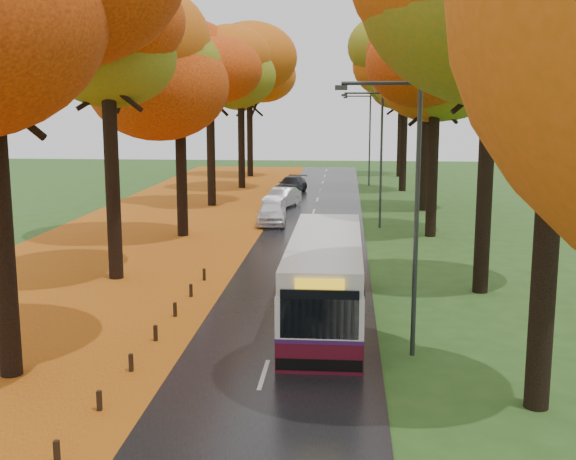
# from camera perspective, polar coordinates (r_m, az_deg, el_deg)

# --- Properties ---
(road) EXTENTS (6.50, 90.00, 0.04)m
(road) POSITION_cam_1_polar(r_m,az_deg,el_deg) (38.38, 1.30, -0.99)
(road) COLOR black
(road) RESTS_ON ground
(centre_line) EXTENTS (0.12, 90.00, 0.01)m
(centre_line) POSITION_cam_1_polar(r_m,az_deg,el_deg) (38.37, 1.30, -0.96)
(centre_line) COLOR silver
(centre_line) RESTS_ON road
(leaf_verge) EXTENTS (12.00, 90.00, 0.02)m
(leaf_verge) POSITION_cam_1_polar(r_m,az_deg,el_deg) (39.92, -11.71, -0.78)
(leaf_verge) COLOR maroon
(leaf_verge) RESTS_ON ground
(leaf_drift) EXTENTS (0.90, 90.00, 0.01)m
(leaf_drift) POSITION_cam_1_polar(r_m,az_deg,el_deg) (38.67, -3.22, -0.89)
(leaf_drift) COLOR #C37E14
(leaf_drift) RESTS_ON road
(trees_left) EXTENTS (9.20, 74.00, 13.88)m
(trees_left) POSITION_cam_1_polar(r_m,az_deg,el_deg) (40.81, -8.85, 12.98)
(trees_left) COLOR black
(trees_left) RESTS_ON ground
(trees_right) EXTENTS (9.30, 74.20, 13.96)m
(trees_right) POSITION_cam_1_polar(r_m,az_deg,el_deg) (39.90, 12.18, 13.17)
(trees_right) COLOR black
(trees_right) RESTS_ON ground
(bollard_row) EXTENTS (0.11, 23.51, 0.52)m
(bollard_row) POSITION_cam_1_polar(r_m,az_deg,el_deg) (19.61, -13.41, -11.51)
(bollard_row) COLOR black
(bollard_row) RESTS_ON ground
(streetlamp_near) EXTENTS (2.45, 0.18, 8.00)m
(streetlamp_near) POSITION_cam_1_polar(r_m,az_deg,el_deg) (20.85, 9.48, 2.58)
(streetlamp_near) COLOR #333538
(streetlamp_near) RESTS_ON ground
(streetlamp_mid) EXTENTS (2.45, 0.18, 8.00)m
(streetlamp_mid) POSITION_cam_1_polar(r_m,az_deg,el_deg) (42.72, 7.05, 6.41)
(streetlamp_mid) COLOR #333538
(streetlamp_mid) RESTS_ON ground
(streetlamp_far) EXTENTS (2.45, 0.18, 8.00)m
(streetlamp_far) POSITION_cam_1_polar(r_m,az_deg,el_deg) (64.68, 6.26, 7.65)
(streetlamp_far) COLOR #333538
(streetlamp_far) RESTS_ON ground
(bus) EXTENTS (2.47, 10.69, 2.81)m
(bus) POSITION_cam_1_polar(r_m,az_deg,el_deg) (24.74, 2.97, -3.66)
(bus) COLOR #4D0C1A
(bus) RESTS_ON road
(car_white) EXTENTS (1.94, 4.30, 1.43)m
(car_white) POSITION_cam_1_polar(r_m,az_deg,el_deg) (43.80, -1.30, 1.37)
(car_white) COLOR white
(car_white) RESTS_ON road
(car_silver) EXTENTS (2.57, 4.39, 1.37)m
(car_silver) POSITION_cam_1_polar(r_m,az_deg,el_deg) (51.01, -0.49, 2.57)
(car_silver) COLOR #ADAFB6
(car_silver) RESTS_ON road
(car_dark) EXTENTS (2.70, 4.85, 1.33)m
(car_dark) POSITION_cam_1_polar(r_m,az_deg,el_deg) (59.18, 0.26, 3.59)
(car_dark) COLOR black
(car_dark) RESTS_ON road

